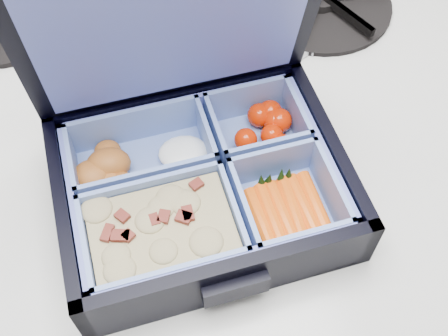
{
  "coord_description": "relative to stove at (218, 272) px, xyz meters",
  "views": [
    {
      "loc": [
        0.56,
        1.29,
        1.36
      ],
      "look_at": [
        0.61,
        1.55,
        0.96
      ],
      "focal_mm": 45.0,
      "sensor_mm": 36.0,
      "label": 1
    }
  ],
  "objects": [
    {
      "name": "stove",
      "position": [
        0.0,
        0.0,
        0.0
      ],
      "size": [
        0.62,
        0.62,
        0.92
      ],
      "primitive_type": null,
      "color": "silver",
      "rests_on": "floor"
    },
    {
      "name": "bento_box",
      "position": [
        -0.03,
        -0.13,
        0.49
      ],
      "size": [
        0.26,
        0.21,
        0.06
      ],
      "primitive_type": null,
      "rotation": [
        0.0,
        0.0,
        0.12
      ],
      "color": "black",
      "rests_on": "stove"
    },
    {
      "name": "burner_grate_rear",
      "position": [
        -0.22,
        0.16,
        0.47
      ],
      "size": [
        0.23,
        0.23,
        0.02
      ],
      "primitive_type": "cylinder",
      "rotation": [
        0.0,
        0.0,
        0.27
      ],
      "color": "black",
      "rests_on": "stove"
    },
    {
      "name": "fork",
      "position": [
        0.04,
        -0.0,
        0.47
      ],
      "size": [
        0.17,
        0.12,
        0.01
      ],
      "primitive_type": null,
      "rotation": [
        0.0,
        0.0,
        -1.01
      ],
      "color": "silver",
      "rests_on": "stove"
    }
  ]
}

